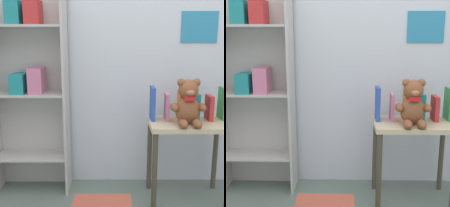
# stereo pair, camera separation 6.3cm
# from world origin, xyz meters

# --- Properties ---
(wall_back) EXTENTS (4.80, 0.07, 2.50)m
(wall_back) POSITION_xyz_m (0.00, 1.40, 1.25)
(wall_back) COLOR silver
(wall_back) RESTS_ON ground_plane
(bookshelf_side) EXTENTS (0.60, 0.26, 1.62)m
(bookshelf_side) POSITION_xyz_m (-0.93, 1.26, 0.90)
(bookshelf_side) COLOR #BCB7B2
(bookshelf_side) RESTS_ON ground_plane
(display_table) EXTENTS (0.60, 0.38, 0.63)m
(display_table) POSITION_xyz_m (0.30, 1.07, 0.51)
(display_table) COLOR beige
(display_table) RESTS_ON ground_plane
(teddy_bear) EXTENTS (0.26, 0.23, 0.34)m
(teddy_bear) POSITION_xyz_m (0.27, 1.00, 0.78)
(teddy_bear) COLOR brown
(teddy_bear) RESTS_ON display_table
(book_standing_blue) EXTENTS (0.03, 0.14, 0.26)m
(book_standing_blue) POSITION_xyz_m (0.03, 1.13, 0.76)
(book_standing_blue) COLOR #2D51B7
(book_standing_blue) RESTS_ON display_table
(book_standing_pink) EXTENTS (0.03, 0.13, 0.20)m
(book_standing_pink) POSITION_xyz_m (0.13, 1.13, 0.73)
(book_standing_pink) COLOR #D17093
(book_standing_pink) RESTS_ON display_table
(book_standing_orange) EXTENTS (0.04, 0.15, 0.22)m
(book_standing_orange) POSITION_xyz_m (0.24, 1.14, 0.74)
(book_standing_orange) COLOR orange
(book_standing_orange) RESTS_ON display_table
(book_standing_teal) EXTENTS (0.05, 0.14, 0.21)m
(book_standing_teal) POSITION_xyz_m (0.35, 1.13, 0.73)
(book_standing_teal) COLOR teal
(book_standing_teal) RESTS_ON display_table
(book_standing_red) EXTENTS (0.04, 0.13, 0.19)m
(book_standing_red) POSITION_xyz_m (0.46, 1.12, 0.72)
(book_standing_red) COLOR red
(book_standing_red) RESTS_ON display_table
(book_standing_green) EXTENTS (0.04, 0.14, 0.25)m
(book_standing_green) POSITION_xyz_m (0.57, 1.15, 0.75)
(book_standing_green) COLOR #33934C
(book_standing_green) RESTS_ON display_table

